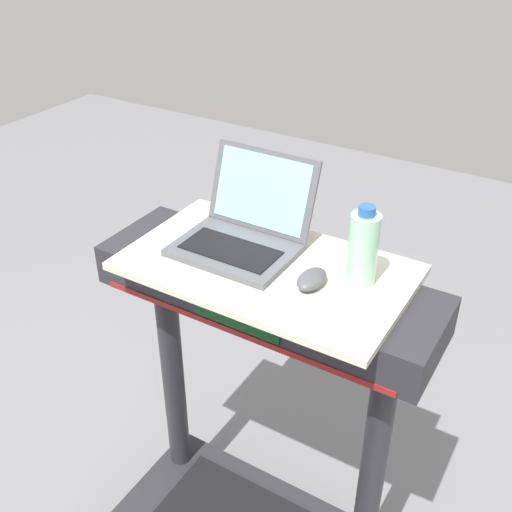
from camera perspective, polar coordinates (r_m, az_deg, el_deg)
The scene contains 4 objects.
desk_board at distance 1.52m, azimuth 0.97°, elevation -1.07°, with size 0.71×0.42×0.02m, color beige.
laptop at distance 1.57m, azimuth -1.20°, elevation 2.43°, with size 0.30×0.29×0.22m.
computer_mouse at distance 1.44m, azimuth 5.22°, elevation -2.16°, with size 0.06×0.10×0.03m, color #4C4C51.
water_bottle at distance 1.42m, azimuth 9.93°, elevation 0.72°, with size 0.07×0.07×0.20m.
Camera 1 is at (0.64, -0.41, 1.89)m, focal length 42.93 mm.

